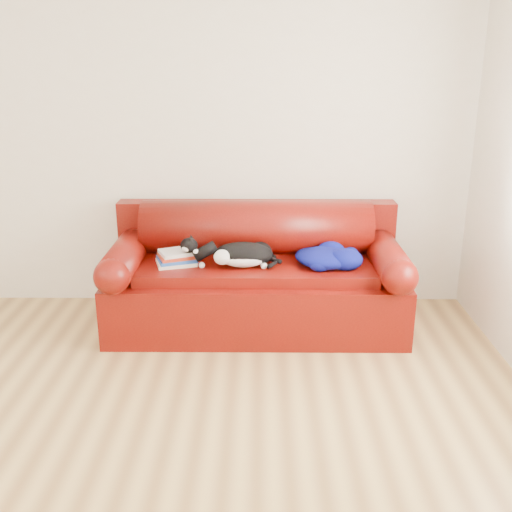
# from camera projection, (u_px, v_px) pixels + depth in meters

# --- Properties ---
(ground) EXTENTS (4.50, 4.50, 0.00)m
(ground) POSITION_uv_depth(u_px,v_px,m) (133.00, 449.00, 3.03)
(ground) COLOR brown
(ground) RESTS_ON ground
(room_shell) EXTENTS (4.52, 4.02, 2.61)m
(room_shell) POSITION_uv_depth(u_px,v_px,m) (138.00, 112.00, 2.52)
(room_shell) COLOR beige
(room_shell) RESTS_ON ground
(sofa_base) EXTENTS (2.10, 0.90, 0.50)m
(sofa_base) POSITION_uv_depth(u_px,v_px,m) (256.00, 295.00, 4.37)
(sofa_base) COLOR #3A0204
(sofa_base) RESTS_ON ground
(sofa_back) EXTENTS (2.10, 1.01, 0.88)m
(sofa_back) POSITION_uv_depth(u_px,v_px,m) (256.00, 245.00, 4.50)
(sofa_back) COLOR #3A0204
(sofa_back) RESTS_ON ground
(book_stack) EXTENTS (0.31, 0.28, 0.10)m
(book_stack) POSITION_uv_depth(u_px,v_px,m) (177.00, 258.00, 4.21)
(book_stack) COLOR beige
(book_stack) RESTS_ON sofa_base
(cat) EXTENTS (0.60, 0.35, 0.21)m
(cat) POSITION_uv_depth(u_px,v_px,m) (243.00, 255.00, 4.15)
(cat) COLOR black
(cat) RESTS_ON sofa_base
(blanket) EXTENTS (0.48, 0.42, 0.15)m
(blanket) POSITION_uv_depth(u_px,v_px,m) (327.00, 257.00, 4.18)
(blanket) COLOR #020E43
(blanket) RESTS_ON sofa_base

